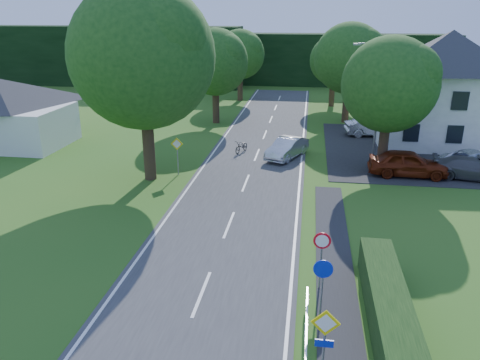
% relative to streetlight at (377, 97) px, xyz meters
% --- Properties ---
extents(road, '(7.00, 80.00, 0.04)m').
position_rel_streetlight_xyz_m(road, '(-8.06, -10.00, -4.44)').
color(road, '#363639').
rests_on(road, ground).
extents(parking_pad, '(14.00, 16.00, 0.04)m').
position_rel_streetlight_xyz_m(parking_pad, '(3.94, 3.00, -4.44)').
color(parking_pad, '#242426').
rests_on(parking_pad, ground).
extents(line_edge_left, '(0.12, 80.00, 0.01)m').
position_rel_streetlight_xyz_m(line_edge_left, '(-11.31, -10.00, -4.42)').
color(line_edge_left, white).
rests_on(line_edge_left, road).
extents(line_edge_right, '(0.12, 80.00, 0.01)m').
position_rel_streetlight_xyz_m(line_edge_right, '(-4.81, -10.00, -4.42)').
color(line_edge_right, white).
rests_on(line_edge_right, road).
extents(line_centre, '(0.12, 80.00, 0.01)m').
position_rel_streetlight_xyz_m(line_centre, '(-8.06, -10.00, -4.42)').
color(line_centre, white).
rests_on(line_centre, road).
extents(tree_main, '(9.40, 9.40, 11.64)m').
position_rel_streetlight_xyz_m(tree_main, '(-14.06, -6.00, 1.36)').
color(tree_main, '#1B4916').
rests_on(tree_main, ground).
extents(tree_left_far, '(7.00, 7.00, 8.58)m').
position_rel_streetlight_xyz_m(tree_left_far, '(-13.06, 10.00, -0.17)').
color(tree_left_far, '#1B4916').
rests_on(tree_left_far, ground).
extents(tree_right_far, '(7.40, 7.40, 9.09)m').
position_rel_streetlight_xyz_m(tree_right_far, '(-1.06, 12.00, 0.08)').
color(tree_right_far, '#1B4916').
rests_on(tree_right_far, ground).
extents(tree_left_back, '(6.60, 6.60, 8.07)m').
position_rel_streetlight_xyz_m(tree_left_back, '(-12.56, 22.00, -0.43)').
color(tree_left_back, '#1B4916').
rests_on(tree_left_back, ground).
extents(tree_right_back, '(6.20, 6.20, 7.56)m').
position_rel_streetlight_xyz_m(tree_right_back, '(-2.06, 20.00, -0.68)').
color(tree_right_back, '#1B4916').
rests_on(tree_right_back, ground).
extents(tree_right_mid, '(7.00, 7.00, 8.58)m').
position_rel_streetlight_xyz_m(tree_right_mid, '(0.44, -2.00, -0.17)').
color(tree_right_mid, '#1B4916').
rests_on(tree_right_mid, ground).
extents(treeline_left, '(44.00, 6.00, 8.00)m').
position_rel_streetlight_xyz_m(treeline_left, '(-36.06, 32.00, -0.46)').
color(treeline_left, black).
rests_on(treeline_left, ground).
extents(treeline_right, '(30.00, 5.00, 7.00)m').
position_rel_streetlight_xyz_m(treeline_right, '(-0.06, 36.00, -0.96)').
color(treeline_right, black).
rests_on(treeline_right, ground).
extents(house_white, '(10.60, 8.40, 8.60)m').
position_rel_streetlight_xyz_m(house_white, '(5.94, 6.00, -0.06)').
color(house_white, silver).
rests_on(house_white, ground).
extents(streetlight, '(2.03, 0.18, 8.00)m').
position_rel_streetlight_xyz_m(streetlight, '(0.00, 0.00, 0.00)').
color(streetlight, gray).
rests_on(streetlight, ground).
extents(sign_priority_right, '(0.78, 0.09, 2.59)m').
position_rel_streetlight_xyz_m(sign_priority_right, '(-3.76, -22.02, -2.67)').
color(sign_priority_right, gray).
rests_on(sign_priority_right, ground).
extents(sign_roundabout, '(0.64, 0.08, 2.37)m').
position_rel_streetlight_xyz_m(sign_roundabout, '(-3.76, -19.02, -2.79)').
color(sign_roundabout, gray).
rests_on(sign_roundabout, ground).
extents(sign_speed_limit, '(0.64, 0.11, 2.37)m').
position_rel_streetlight_xyz_m(sign_speed_limit, '(-3.76, -17.03, -2.70)').
color(sign_speed_limit, gray).
rests_on(sign_speed_limit, ground).
extents(sign_priority_left, '(0.78, 0.09, 2.44)m').
position_rel_streetlight_xyz_m(sign_priority_left, '(-12.56, -5.02, -2.75)').
color(sign_priority_left, gray).
rests_on(sign_priority_left, ground).
extents(moving_car, '(3.08, 4.53, 1.41)m').
position_rel_streetlight_xyz_m(moving_car, '(-5.88, -0.37, -3.72)').
color(moving_car, silver).
rests_on(moving_car, road).
extents(motorcycle, '(1.16, 1.83, 0.91)m').
position_rel_streetlight_xyz_m(motorcycle, '(-9.26, 0.50, -3.97)').
color(motorcycle, black).
rests_on(motorcycle, road).
extents(parked_car_red, '(4.92, 2.08, 1.66)m').
position_rel_streetlight_xyz_m(parked_car_red, '(1.89, -3.16, -3.59)').
color(parked_car_red, '#621E0A').
rests_on(parked_car_red, parking_pad).
extents(parked_car_silver_a, '(4.87, 2.31, 1.54)m').
position_rel_streetlight_xyz_m(parked_car_silver_a, '(0.95, 7.00, -3.65)').
color(parked_car_silver_a, silver).
rests_on(parked_car_silver_a, parking_pad).
extents(parked_car_grey, '(4.78, 2.57, 1.32)m').
position_rel_streetlight_xyz_m(parked_car_grey, '(5.66, -3.14, -3.77)').
color(parked_car_grey, '#4E4D52').
rests_on(parked_car_grey, parking_pad).
extents(parked_car_silver_b, '(5.30, 4.20, 1.34)m').
position_rel_streetlight_xyz_m(parked_car_silver_b, '(6.48, -1.28, -3.75)').
color(parked_car_silver_b, silver).
rests_on(parked_car_silver_b, parking_pad).
extents(parasol, '(2.63, 2.66, 1.90)m').
position_rel_streetlight_xyz_m(parasol, '(1.69, 2.80, -3.48)').
color(parasol, red).
rests_on(parasol, parking_pad).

